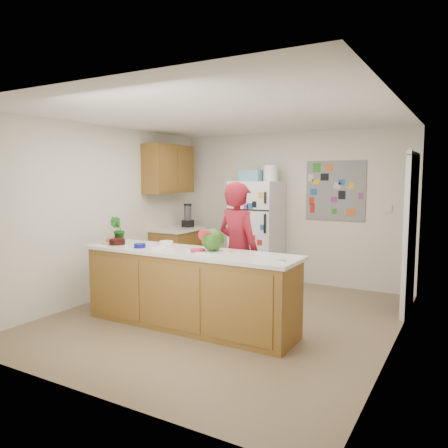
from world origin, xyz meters
The scene contains 26 objects.
floor centered at (0.00, 0.00, -0.01)m, with size 4.00×4.50×0.02m, color brown.
wall_back centered at (0.00, 2.26, 1.25)m, with size 4.00×0.02×2.50m, color beige.
wall_left centered at (-2.01, 0.00, 1.25)m, with size 0.02×4.50×2.50m, color beige.
wall_right centered at (2.01, 0.00, 1.25)m, with size 0.02×4.50×2.50m, color beige.
ceiling centered at (0.00, 0.00, 2.51)m, with size 4.00×4.50×0.02m, color white.
doorway centered at (1.99, 1.45, 1.02)m, with size 0.03×0.85×2.04m, color black.
peninsula_base centered at (-0.20, -0.50, 0.44)m, with size 2.60×0.62×0.88m, color brown.
peninsula_top centered at (-0.20, -0.50, 0.90)m, with size 2.68×0.70×0.04m, color silver.
side_counter_base centered at (-1.69, 1.35, 0.43)m, with size 0.60×0.80×0.86m, color brown.
side_counter_top centered at (-1.69, 1.35, 0.88)m, with size 0.64×0.84×0.04m, color silver.
upper_cabinets centered at (-1.82, 1.30, 1.90)m, with size 0.35×1.00×0.80m, color brown.
refrigerator centered at (-0.45, 1.88, 0.85)m, with size 0.75×0.70×1.70m, color silver.
fridge_top_bin centered at (-0.55, 1.88, 1.79)m, with size 0.35×0.28×0.18m, color #5999B2.
photo_collage centered at (0.75, 2.24, 1.55)m, with size 0.95×0.01×0.95m, color slate.
person centered at (0.17, 0.05, 0.86)m, with size 0.63×0.41×1.71m, color maroon.
blender_appliance centered at (-1.64, 1.60, 1.09)m, with size 0.13×0.13×0.38m, color black.
cutting_board centered at (0.05, -0.48, 0.93)m, with size 0.40×0.30×0.01m, color silver.
watermelon centered at (0.11, -0.46, 1.06)m, with size 0.26×0.26×0.26m, color #306210.
watermelon_slice centered at (-0.05, -0.53, 0.94)m, with size 0.17×0.17×0.02m, color red.
cherry_bowl centered at (-1.23, -0.59, 0.96)m, with size 0.20×0.20×0.07m, color black.
white_bowl centered at (-0.62, -0.37, 0.95)m, with size 0.17×0.17×0.06m, color silver.
cobalt_bowl centered at (-0.82, -0.63, 0.95)m, with size 0.14×0.14×0.05m, color #090D64.
plate centered at (-1.40, -0.52, 0.93)m, with size 0.26×0.26×0.02m, color #C6B19C.
paper_towel centered at (-0.54, -0.59, 0.93)m, with size 0.17×0.15×0.02m, color silver.
keys centered at (1.00, -0.59, 0.93)m, with size 0.09×0.04×0.01m, color gray.
potted_plant centered at (-1.34, -0.45, 1.09)m, with size 0.18×0.15×0.34m, color #153B0F.
Camera 1 is at (2.65, -4.65, 1.78)m, focal length 35.00 mm.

